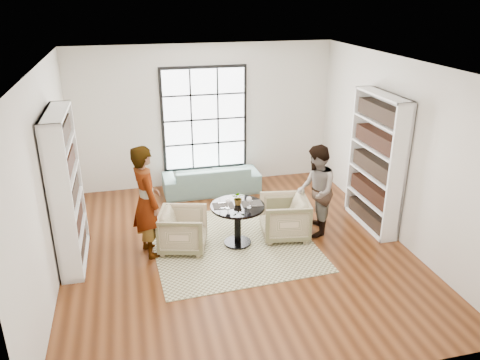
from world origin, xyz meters
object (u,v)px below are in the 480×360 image
object	(u,v)px
armchair_left	(183,230)
wine_glass_right	(249,200)
pedestal_table	(238,216)
person_left	(146,201)
sofa	(211,179)
armchair_right	(284,218)
person_right	(316,191)
flower_centerpiece	(238,198)
wine_glass_left	(228,201)

from	to	relation	value
armchair_left	wine_glass_right	size ratio (longest dim) A/B	3.81
pedestal_table	person_left	size ratio (longest dim) A/B	0.49
armchair_left	person_left	xyz separation A→B (m)	(-0.55, 0.00, 0.57)
pedestal_table	sofa	distance (m)	2.30
sofa	armchair_right	distance (m)	2.39
sofa	person_right	world-z (taller)	person_right
sofa	armchair_left	distance (m)	2.39
armchair_right	pedestal_table	bearing A→B (deg)	-77.14
armchair_left	person_right	xyz separation A→B (m)	(2.29, 0.00, 0.46)
sofa	person_left	size ratio (longest dim) A/B	1.09
pedestal_table	person_left	world-z (taller)	person_left
pedestal_table	person_right	world-z (taller)	person_right
person_right	pedestal_table	bearing A→B (deg)	-71.71
pedestal_table	person_right	bearing A→B (deg)	2.51
person_right	wine_glass_right	distance (m)	1.24
armchair_left	person_left	bearing A→B (deg)	105.18
armchair_right	person_right	bearing A→B (deg)	98.71
armchair_left	flower_centerpiece	size ratio (longest dim) A/B	3.25
wine_glass_left	wine_glass_right	bearing A→B (deg)	-7.34
person_right	wine_glass_left	bearing A→B (deg)	-68.88
person_left	wine_glass_left	world-z (taller)	person_left
flower_centerpiece	armchair_right	bearing A→B (deg)	2.00
pedestal_table	person_right	xyz separation A→B (m)	(1.39, 0.06, 0.28)
pedestal_table	wine_glass_right	world-z (taller)	wine_glass_right
person_left	wine_glass_right	distance (m)	1.62
person_right	wine_glass_left	xyz separation A→B (m)	(-1.57, -0.15, 0.04)
person_left	wine_glass_left	distance (m)	1.28
wine_glass_left	flower_centerpiece	distance (m)	0.23
pedestal_table	wine_glass_right	size ratio (longest dim) A/B	4.52
person_right	wine_glass_left	world-z (taller)	person_right
wine_glass_left	wine_glass_right	distance (m)	0.34
wine_glass_right	person_right	bearing A→B (deg)	8.79
wine_glass_right	pedestal_table	bearing A→B (deg)	141.06
wine_glass_left	flower_centerpiece	xyz separation A→B (m)	(0.20, 0.12, -0.01)
person_right	person_left	bearing A→B (deg)	-74.18
flower_centerpiece	sofa	bearing A→B (deg)	91.20
wine_glass_right	wine_glass_left	bearing A→B (deg)	172.66
person_right	wine_glass_right	bearing A→B (deg)	-65.43
wine_glass_left	wine_glass_right	size ratio (longest dim) A/B	0.92
armchair_right	wine_glass_right	bearing A→B (deg)	-65.64
person_left	armchair_right	bearing A→B (deg)	-106.38
armchair_left	person_right	world-z (taller)	person_right
person_right	flower_centerpiece	xyz separation A→B (m)	(-1.36, -0.03, 0.03)
armchair_right	person_left	distance (m)	2.35
person_left	pedestal_table	bearing A→B (deg)	-108.75
person_right	wine_glass_right	size ratio (longest dim) A/B	8.11
pedestal_table	wine_glass_left	distance (m)	0.38
sofa	wine_glass_left	size ratio (longest dim) A/B	11.06
person_left	person_right	world-z (taller)	person_left
person_left	flower_centerpiece	xyz separation A→B (m)	(1.47, -0.03, -0.09)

